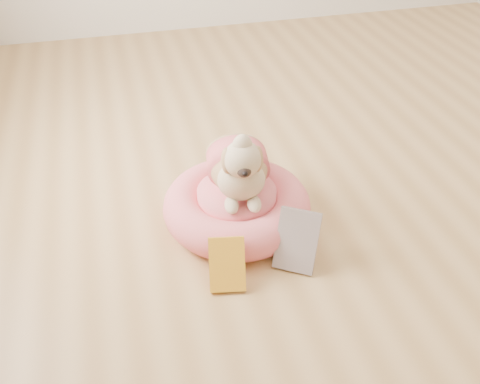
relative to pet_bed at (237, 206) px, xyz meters
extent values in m
plane|color=#A97C46|center=(0.66, 0.00, -0.07)|extent=(4.50, 4.50, 0.00)
cylinder|color=#E9645B|center=(0.00, 0.00, -0.03)|extent=(0.43, 0.43, 0.09)
torus|color=#E9645B|center=(0.00, 0.00, 0.00)|extent=(0.59, 0.59, 0.15)
cylinder|color=#E9645B|center=(0.00, 0.00, 0.04)|extent=(0.31, 0.31, 0.08)
cube|color=yellow|center=(-0.12, -0.32, 0.01)|extent=(0.15, 0.15, 0.17)
cube|color=white|center=(0.15, -0.29, 0.03)|extent=(0.19, 0.18, 0.21)
camera|label=1|loc=(-0.42, -1.63, 1.32)|focal=40.00mm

